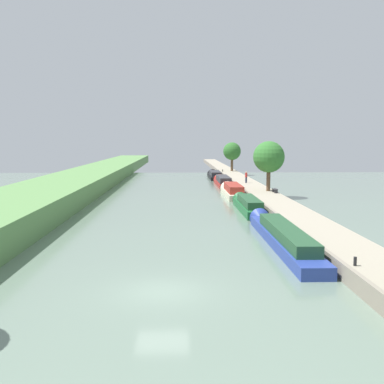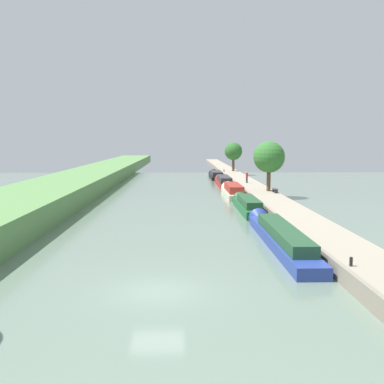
{
  "view_description": "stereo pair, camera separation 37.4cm",
  "coord_description": "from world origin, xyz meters",
  "views": [
    {
      "loc": [
        0.79,
        -20.93,
        7.03
      ],
      "look_at": [
        2.33,
        32.74,
        1.0
      ],
      "focal_mm": 43.12,
      "sensor_mm": 36.0,
      "label": 1
    },
    {
      "loc": [
        1.16,
        -20.94,
        7.03
      ],
      "look_at": [
        2.33,
        32.74,
        1.0
      ],
      "focal_mm": 43.12,
      "sensor_mm": 36.0,
      "label": 2
    }
  ],
  "objects": [
    {
      "name": "mooring_bollard_far",
      "position": [
        9.45,
        69.71,
        1.11
      ],
      "size": [
        0.16,
        0.16,
        0.45
      ],
      "color": "black",
      "rests_on": "right_towpath"
    },
    {
      "name": "narrowboat_blue",
      "position": [
        7.76,
        9.64,
        0.6
      ],
      "size": [
        1.82,
        17.02,
        1.94
      ],
      "color": "#283D93",
      "rests_on": "ground_plane"
    },
    {
      "name": "narrowboat_cream",
      "position": [
        7.59,
        37.24,
        0.64
      ],
      "size": [
        2.07,
        12.09,
        2.22
      ],
      "color": "beige",
      "rests_on": "ground_plane"
    },
    {
      "name": "narrowboat_black",
      "position": [
        7.47,
        64.85,
        0.55
      ],
      "size": [
        2.19,
        11.75,
        2.12
      ],
      "color": "black",
      "rests_on": "ground_plane"
    },
    {
      "name": "park_bench",
      "position": [
        12.14,
        32.81,
        1.23
      ],
      "size": [
        0.44,
        1.5,
        0.47
      ],
      "color": "#333338",
      "rests_on": "right_towpath"
    },
    {
      "name": "narrowboat_red",
      "position": [
        7.71,
        51.43,
        0.59
      ],
      "size": [
        2.06,
        12.73,
        2.17
      ],
      "color": "maroon",
      "rests_on": "ground_plane"
    },
    {
      "name": "tree_rightbank_midnear",
      "position": [
        11.7,
        34.68,
        5.0
      ],
      "size": [
        3.82,
        3.82,
        6.06
      ],
      "color": "brown",
      "rests_on": "right_towpath"
    },
    {
      "name": "ground_plane",
      "position": [
        0.0,
        0.0,
        0.0
      ],
      "size": [
        160.0,
        160.0,
        0.0
      ],
      "primitive_type": "plane",
      "color": "slate"
    },
    {
      "name": "mooring_bollard_near",
      "position": [
        9.45,
        0.95,
        1.11
      ],
      "size": [
        0.16,
        0.16,
        0.45
      ],
      "color": "black",
      "rests_on": "right_towpath"
    },
    {
      "name": "stone_quay",
      "position": [
        9.03,
        0.0,
        0.47
      ],
      "size": [
        0.25,
        260.0,
        0.93
      ],
      "color": "gray",
      "rests_on": "ground_plane"
    },
    {
      "name": "tree_rightbank_midfar",
      "position": [
        11.48,
        71.52,
        4.83
      ],
      "size": [
        3.54,
        3.54,
        5.76
      ],
      "color": "brown",
      "rests_on": "right_towpath"
    },
    {
      "name": "person_walking",
      "position": [
        10.57,
        45.53,
        1.76
      ],
      "size": [
        0.34,
        0.34,
        1.66
      ],
      "color": "#282D42",
      "rests_on": "right_towpath"
    },
    {
      "name": "narrowboat_green",
      "position": [
        7.72,
        24.73,
        0.59
      ],
      "size": [
        1.81,
        11.75,
        1.93
      ],
      "color": "#1E6033",
      "rests_on": "ground_plane"
    }
  ]
}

